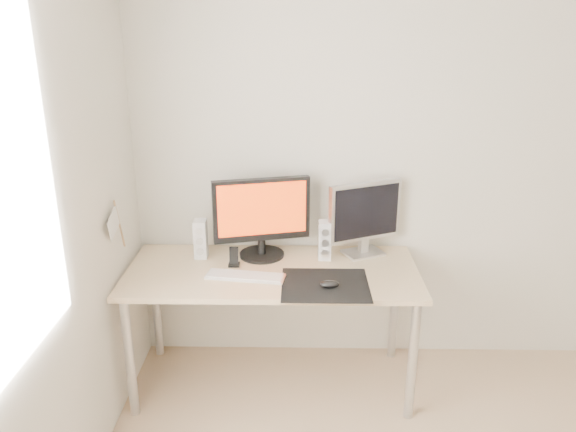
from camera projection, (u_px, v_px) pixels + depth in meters
name	position (u px, v px, depth m)	size (l,w,h in m)	color
wall_back	(435.00, 162.00, 3.24)	(3.50, 3.50, 0.00)	silver
mousepad	(325.00, 285.00, 2.90)	(0.45, 0.40, 0.00)	black
mouse	(329.00, 284.00, 2.86)	(0.10, 0.06, 0.04)	black
desk	(272.00, 282.00, 3.10)	(1.60, 0.70, 0.73)	#D1B587
main_monitor	(262.00, 215.00, 3.16)	(0.54, 0.32, 0.47)	black
second_monitor	(365.00, 215.00, 3.20)	(0.43, 0.24, 0.43)	silver
speaker_left	(201.00, 239.00, 3.20)	(0.07, 0.09, 0.23)	white
speaker_right	(325.00, 240.00, 3.18)	(0.07, 0.09, 0.23)	silver
keyboard	(245.00, 276.00, 2.98)	(0.43, 0.18, 0.02)	silver
phone_dock	(234.00, 260.00, 3.11)	(0.06, 0.05, 0.11)	black
pennant	(115.00, 223.00, 2.85)	(0.01, 0.23, 0.29)	#A57F54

